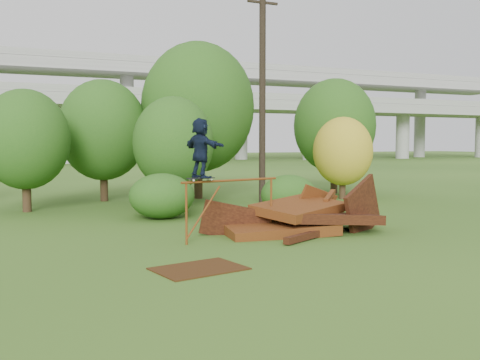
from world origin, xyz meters
name	(u,v)px	position (x,y,z in m)	size (l,w,h in m)	color
ground	(299,246)	(0.00, 0.00, 0.00)	(240.00, 240.00, 0.00)	#2D5116
scrap_pile	(301,218)	(1.12, 1.85, 0.41)	(5.84, 3.35, 2.10)	#4A220D
grind_rail	(231,194)	(-1.22, 1.64, 1.24)	(3.09, 0.78, 1.66)	brown
skateboard	(201,178)	(-2.18, 1.42, 1.72)	(0.79, 0.37, 0.08)	black
skater	(201,148)	(-2.18, 1.42, 2.52)	(1.46, 0.46, 1.57)	black
flat_plate	(199,269)	(-3.19, -1.37, 0.01)	(1.82, 1.30, 0.03)	#391F0C
tree_0	(25,139)	(-6.22, 10.11, 2.78)	(3.34, 3.34, 4.70)	black
tree_1	(103,130)	(-2.88, 12.79, 3.22)	(3.96, 3.96, 5.50)	black
tree_2	(173,143)	(-0.88, 8.42, 2.64)	(3.17, 3.17, 4.47)	black
tree_3	(198,107)	(1.45, 12.23, 4.32)	(5.33, 5.33, 7.39)	black
tree_4	(343,151)	(7.59, 9.26, 2.25)	(2.80, 2.80, 3.87)	black
tree_5	(335,126)	(8.86, 11.90, 3.53)	(4.27, 4.27, 6.00)	black
shrub_left	(162,196)	(-1.93, 6.28, 0.80)	(2.30, 2.12, 1.59)	#154512
shrub_right	(289,195)	(2.60, 5.35, 0.74)	(2.10, 1.93, 1.49)	#154512
utility_pole	(262,94)	(3.27, 9.00, 4.75)	(1.40, 0.28, 9.35)	black
freeway_overpass	(63,85)	(0.00, 62.92, 10.32)	(160.00, 15.00, 13.70)	gray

